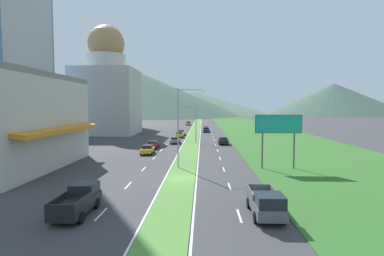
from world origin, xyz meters
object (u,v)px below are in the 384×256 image
Objects in this scene: car_8 at (180,135)px; car_1 at (223,141)px; car_2 at (181,133)px; street_lamp_near at (181,123)px; car_0 at (188,123)px; pickup_truck_0 at (78,201)px; street_lamp_mid at (194,121)px; car_7 at (153,144)px; car_4 at (175,140)px; pickup_truck_1 at (266,203)px; car_6 at (206,128)px; car_5 at (147,149)px; billboard_roadside at (279,127)px; car_3 at (206,130)px.

car_1 is at bearing -143.07° from car_8.
car_2 is at bearing -152.87° from car_1.
street_lamp_near is 2.30× the size of car_0.
street_lamp_mid is at bearing -9.24° from pickup_truck_0.
car_7 is 1.08× the size of car_8.
car_1 is at bearing -95.83° from car_4.
pickup_truck_1 reaches higher than car_8.
street_lamp_near is 27.24m from car_4.
pickup_truck_1 reaches higher than car_1.
car_6 is at bearing -11.13° from car_4.
pickup_truck_1 is (10.41, -62.95, 0.22)m from car_2.
car_5 is at bearing 167.42° from car_4.
car_0 is at bearing -166.20° from car_6.
street_lamp_mid is at bearing 112.28° from billboard_roadside.
street_lamp_mid is 28.17m from car_3.
car_4 is at bearing -11.13° from car_6.
car_1 is at bearing -152.87° from car_2.
car_7 is at bearing 109.84° from street_lamp_near.
street_lamp_near reaches higher than street_lamp_mid.
car_1 is 43.12m from pickup_truck_1.
car_3 is 6.52m from car_6.
car_4 is at bearing 96.70° from street_lamp_near.
car_2 is at bearing 108.71° from billboard_roadside.
street_lamp_near is 1.26× the size of street_lamp_mid.
pickup_truck_0 is (-10.33, -72.95, 0.23)m from car_3.
car_3 is 0.95× the size of car_4.
car_8 is at bearing -0.03° from car_4.
street_lamp_mid is 30.28m from billboard_roadside.
pickup_truck_1 is at bearing -174.41° from car_0.
street_lamp_near reaches higher than car_5.
billboard_roadside is at bearing -134.44° from car_7.
car_4 is (-3.12, 26.56, -5.18)m from street_lamp_near.
billboard_roadside is at bearing -122.16° from car_5.
car_6 is at bearing -7.39° from pickup_truck_0.
car_4 is at bearing -95.83° from car_1.
billboard_roadside reaches higher than car_3.
car_6 is at bearing 97.79° from billboard_roadside.
car_4 is 0.96× the size of car_7.
car_1 is at bearing -44.37° from car_5.
car_1 reaches higher than car_6.
pickup_truck_0 is at bearing 176.62° from car_8.
street_lamp_mid is 2.02× the size of car_3.
car_2 is at bearing 102.69° from street_lamp_mid.
pickup_truck_0 is at bearing -7.39° from car_6.
pickup_truck_0 reaches higher than car_3.
street_lamp_near is 2.52× the size of car_8.
pickup_truck_1 is (10.48, -56.73, 0.23)m from car_8.
car_6 is 80.13m from pickup_truck_0.
billboard_roadside is 27.08m from car_7.
car_4 is 1.05× the size of car_6.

